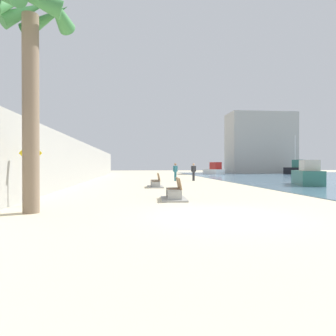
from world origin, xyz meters
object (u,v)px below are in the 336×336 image
(person_walking, at_px, (175,170))
(boat_far_left, at_px, (214,170))
(palm_tree, at_px, (29,42))
(boat_nearest, at_px, (297,169))
(person_standing, at_px, (194,171))
(bench_near, at_px, (174,194))
(pedestrian_sign, at_px, (31,166))
(boat_far_right, at_px, (308,176))
(bench_far, at_px, (156,184))

(person_walking, distance_m, boat_far_left, 22.15)
(palm_tree, xyz_separation_m, boat_nearest, (29.84, 37.47, -4.54))
(person_standing, bearing_deg, palm_tree, -115.29)
(bench_near, xyz_separation_m, boat_nearest, (24.76, 34.24, 0.69))
(pedestrian_sign, bearing_deg, palm_tree, -72.52)
(boat_far_right, relative_size, pedestrian_sign, 1.79)
(bench_far, bearing_deg, person_walking, 73.22)
(palm_tree, bearing_deg, person_standing, 64.71)
(person_standing, height_order, boat_far_left, boat_far_left)
(person_walking, relative_size, person_standing, 1.01)
(person_standing, xyz_separation_m, boat_far_right, (7.19, -7.71, -0.25))
(bench_near, xyz_separation_m, pedestrian_sign, (-5.63, -1.50, 1.27))
(person_walking, bearing_deg, person_standing, -0.14)
(pedestrian_sign, bearing_deg, person_walking, 65.86)
(bench_near, bearing_deg, pedestrian_sign, -165.12)
(bench_far, distance_m, person_walking, 8.58)
(bench_near, bearing_deg, boat_nearest, 54.13)
(bench_near, height_order, pedestrian_sign, pedestrian_sign)
(palm_tree, xyz_separation_m, person_walking, (7.24, 19.13, -4.45))
(palm_tree, distance_m, person_standing, 21.62)
(person_standing, distance_m, boat_far_left, 21.48)
(bench_far, distance_m, pedestrian_sign, 10.71)
(palm_tree, height_order, boat_far_left, palm_tree)
(bench_far, distance_m, person_standing, 9.25)
(person_walking, distance_m, pedestrian_sign, 19.06)
(boat_far_left, bearing_deg, pedestrian_sign, -114.31)
(person_walking, relative_size, pedestrian_sign, 0.72)
(boat_nearest, distance_m, pedestrian_sign, 46.91)
(palm_tree, xyz_separation_m, person_standing, (9.04, 19.13, -4.45))
(boat_far_right, xyz_separation_m, boat_nearest, (13.61, 26.05, 0.17))
(bench_near, xyz_separation_m, person_standing, (3.95, 15.89, 0.77))
(boat_nearest, relative_size, pedestrian_sign, 2.66)
(palm_tree, relative_size, person_standing, 4.37)
(palm_tree, bearing_deg, boat_far_right, 35.13)
(palm_tree, distance_m, pedestrian_sign, 4.36)
(boat_far_right, bearing_deg, bench_far, -177.65)
(palm_tree, bearing_deg, boat_nearest, 51.47)
(person_walking, bearing_deg, boat_nearest, 39.07)
(bench_near, distance_m, pedestrian_sign, 5.96)
(person_standing, distance_m, boat_far_right, 10.55)
(boat_far_left, bearing_deg, person_walking, -114.46)
(boat_far_left, bearing_deg, boat_far_right, -90.38)
(boat_far_left, distance_m, pedestrian_sign, 41.22)
(bench_near, xyz_separation_m, boat_far_left, (11.33, 36.06, 0.51))
(bench_far, height_order, boat_far_right, boat_far_right)
(person_walking, bearing_deg, bench_far, -106.78)
(person_standing, height_order, boat_nearest, boat_nearest)
(bench_near, distance_m, boat_far_right, 13.84)
(boat_far_right, bearing_deg, boat_far_left, 89.62)
(boat_far_right, height_order, boat_nearest, boat_nearest)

